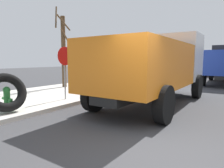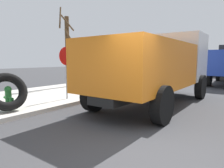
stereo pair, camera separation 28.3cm
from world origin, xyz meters
The scene contains 7 objects.
ground_plane centered at (0.00, 0.00, 0.00)m, with size 80.00×80.00×0.00m, color #38383A.
fire_hydrant centered at (-0.18, 4.85, 0.57)m, with size 0.23×0.51×0.79m.
loose_tire centered at (-0.30, 4.69, 0.78)m, with size 1.26×1.26×0.28m, color black.
stop_sign centered at (2.22, 4.72, 1.66)m, with size 0.76×0.08×2.17m.
dump_truck_orange centered at (4.26, 1.60, 1.61)m, with size 7.01×2.82×3.00m.
dump_truck_red centered at (23.45, 1.53, 1.61)m, with size 7.01×2.81×3.00m.
bare_tree centered at (4.90, 7.69, 2.40)m, with size 0.81×1.14×4.82m.
Camera 2 is at (-3.42, -1.71, 1.79)m, focal length 32.12 mm.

